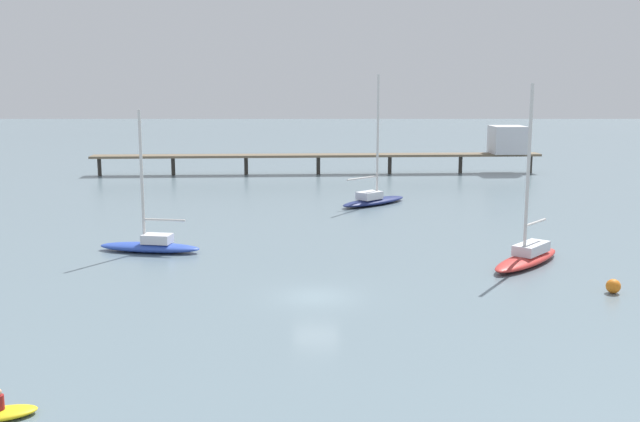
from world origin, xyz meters
TOP-DOWN VIEW (x-y plane):
  - ground_plane at (0.00, 0.00)m, footprint 400.00×400.00m
  - pier at (13.89, 56.96)m, footprint 59.04×6.67m
  - sailboat_blue at (-11.98, 11.24)m, footprint 7.72×3.16m
  - sailboat_navy at (5.52, 31.81)m, footprint 7.74×7.50m
  - sailboat_red at (14.15, 7.57)m, footprint 6.87×7.61m
  - dinghy_yellow at (-11.46, -15.36)m, footprint 2.84×2.06m
  - mooring_buoy_inner at (17.23, 0.74)m, footprint 0.84×0.84m

SIDE VIEW (x-z plane):
  - ground_plane at x=0.00m, z-range 0.00..0.00m
  - dinghy_yellow at x=-11.46m, z-range -0.36..0.78m
  - mooring_buoy_inner at x=17.23m, z-range 0.00..0.84m
  - sailboat_blue at x=-11.98m, z-range -4.47..5.71m
  - sailboat_navy at x=5.52m, z-range -5.68..7.08m
  - sailboat_red at x=14.15m, z-range -5.29..6.71m
  - pier at x=13.89m, z-range 0.38..6.64m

